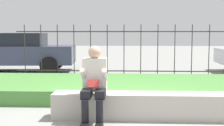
# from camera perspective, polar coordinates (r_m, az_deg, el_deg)

# --- Properties ---
(ground_plane) EXTENTS (60.00, 60.00, 0.00)m
(ground_plane) POSITION_cam_1_polar(r_m,az_deg,el_deg) (5.36, 1.71, -10.00)
(ground_plane) COLOR gray
(stone_bench) EXTENTS (2.94, 0.46, 0.43)m
(stone_bench) POSITION_cam_1_polar(r_m,az_deg,el_deg) (5.31, 5.21, -8.04)
(stone_bench) COLOR #B7B2A3
(stone_bench) RESTS_ON ground_plane
(person_seated_reader) EXTENTS (0.42, 0.73, 1.23)m
(person_seated_reader) POSITION_cam_1_polar(r_m,az_deg,el_deg) (4.99, -3.25, -3.36)
(person_seated_reader) COLOR black
(person_seated_reader) RESTS_ON ground_plane
(grass_berm) EXTENTS (8.30, 2.77, 0.31)m
(grass_berm) POSITION_cam_1_polar(r_m,az_deg,el_deg) (7.36, 2.04, -4.51)
(grass_berm) COLOR #4C893D
(grass_berm) RESTS_ON ground_plane
(iron_fence) EXTENTS (6.30, 0.03, 1.68)m
(iron_fence) POSITION_cam_1_polar(r_m,az_deg,el_deg) (9.01, 2.21, 1.94)
(iron_fence) COLOR #332D28
(iron_fence) RESTS_ON ground_plane
(car_parked_left) EXTENTS (4.28, 2.18, 1.43)m
(car_parked_left) POSITION_cam_1_polar(r_m,az_deg,el_deg) (12.10, -17.02, 2.07)
(car_parked_left) COLOR #383D56
(car_parked_left) RESTS_ON ground_plane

